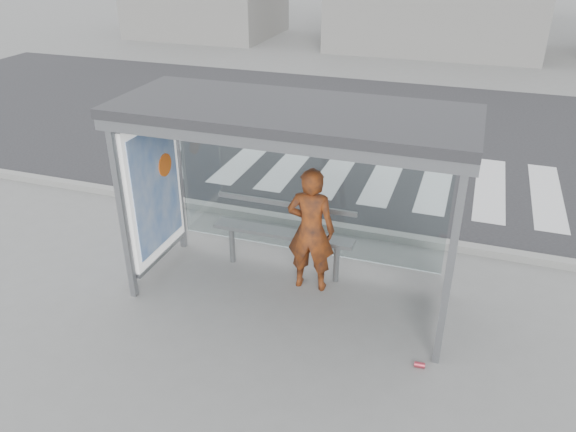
{
  "coord_description": "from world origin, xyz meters",
  "views": [
    {
      "loc": [
        1.99,
        -5.95,
        4.48
      ],
      "look_at": [
        -0.11,
        0.2,
        1.09
      ],
      "focal_mm": 35.0,
      "sensor_mm": 36.0,
      "label": 1
    }
  ],
  "objects_px": {
    "bench": "(283,233)",
    "bus_shelter": "(264,153)",
    "soda_can": "(420,365)",
    "person": "(311,230)"
  },
  "relations": [
    {
      "from": "bus_shelter",
      "to": "soda_can",
      "type": "bearing_deg",
      "value": -22.75
    },
    {
      "from": "person",
      "to": "soda_can",
      "type": "xyz_separation_m",
      "value": [
        1.65,
        -1.15,
        -0.85
      ]
    },
    {
      "from": "bench",
      "to": "bus_shelter",
      "type": "bearing_deg",
      "value": -98.69
    },
    {
      "from": "bus_shelter",
      "to": "person",
      "type": "relative_size",
      "value": 2.4
    },
    {
      "from": "soda_can",
      "to": "person",
      "type": "bearing_deg",
      "value": 145.11
    },
    {
      "from": "soda_can",
      "to": "bus_shelter",
      "type": "bearing_deg",
      "value": 157.25
    },
    {
      "from": "bus_shelter",
      "to": "person",
      "type": "xyz_separation_m",
      "value": [
        0.55,
        0.23,
        -1.1
      ]
    },
    {
      "from": "bench",
      "to": "person",
      "type": "bearing_deg",
      "value": -27.85
    },
    {
      "from": "person",
      "to": "bench",
      "type": "relative_size",
      "value": 0.87
    },
    {
      "from": "person",
      "to": "soda_can",
      "type": "relative_size",
      "value": 14.69
    }
  ]
}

